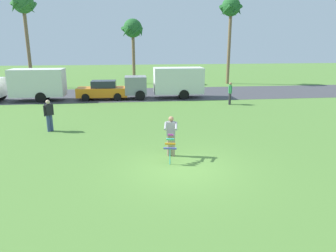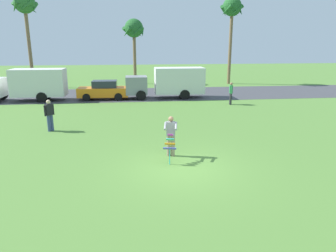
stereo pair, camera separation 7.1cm
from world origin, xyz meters
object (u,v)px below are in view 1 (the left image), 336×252
object	(u,v)px
parked_car_orange	(103,90)
person_walker_far	(49,114)
person_kite_flyer	(171,135)
palm_tree_centre_far	(231,11)
parked_truck_white_box	(28,84)
parked_truck_grey_van	(169,82)
palm_tree_left_near	(24,8)
palm_tree_right_near	(133,31)
person_walker_near	(230,93)
kite_held	(170,145)

from	to	relation	value
parked_car_orange	person_walker_far	size ratio (longest dim) A/B	2.45
person_kite_flyer	palm_tree_centre_far	world-z (taller)	palm_tree_centre_far
parked_truck_white_box	parked_truck_grey_van	xyz separation A→B (m)	(11.69, 0.00, 0.00)
palm_tree_left_near	palm_tree_centre_far	world-z (taller)	palm_tree_left_near
palm_tree_centre_far	person_kite_flyer	bearing A→B (deg)	-112.91
parked_truck_white_box	person_walker_far	distance (m)	10.49
parked_truck_white_box	palm_tree_right_near	distance (m)	14.48
parked_car_orange	parked_truck_grey_van	bearing A→B (deg)	0.01
parked_truck_white_box	palm_tree_centre_far	world-z (taller)	palm_tree_centre_far
person_walker_near	palm_tree_left_near	bearing A→B (deg)	146.33
parked_truck_white_box	parked_truck_grey_van	distance (m)	11.69
parked_truck_grey_van	person_walker_far	size ratio (longest dim) A/B	3.88
kite_held	palm_tree_left_near	size ratio (longest dim) A/B	0.12
parked_car_orange	person_walker_near	distance (m)	10.62
parked_truck_white_box	palm_tree_left_near	xyz separation A→B (m)	(-2.20, 8.64, 6.75)
palm_tree_centre_far	palm_tree_left_near	bearing A→B (deg)	-178.80
palm_tree_centre_far	person_walker_far	distance (m)	25.69
person_kite_flyer	palm_tree_right_near	distance (m)	25.35
parked_car_orange	parked_truck_grey_van	world-z (taller)	parked_truck_grey_van
person_walker_far	person_walker_near	bearing A→B (deg)	27.12
parked_truck_white_box	person_walker_near	bearing A→B (deg)	-12.35
person_kite_flyer	kite_held	world-z (taller)	person_kite_flyer
kite_held	person_kite_flyer	bearing A→B (deg)	80.28
parked_truck_white_box	parked_car_orange	world-z (taller)	parked_truck_white_box
parked_truck_grey_van	palm_tree_left_near	size ratio (longest dim) A/B	0.69
palm_tree_right_near	kite_held	bearing A→B (deg)	-87.91
palm_tree_left_near	person_walker_far	xyz separation A→B (m)	(6.13, -18.36, -7.23)
person_kite_flyer	person_walker_far	bearing A→B (deg)	142.38
parked_truck_grey_van	palm_tree_right_near	bearing A→B (deg)	105.04
parked_car_orange	person_walker_near	world-z (taller)	person_walker_near
kite_held	person_walker_far	world-z (taller)	person_walker_far
parked_truck_grey_van	palm_tree_centre_far	bearing A→B (deg)	48.10
parked_truck_white_box	palm_tree_right_near	world-z (taller)	palm_tree_right_near
person_walker_near	palm_tree_centre_far	bearing A→B (deg)	73.17
kite_held	parked_truck_white_box	size ratio (longest dim) A/B	0.17
parked_truck_grey_van	palm_tree_centre_far	xyz separation A→B (m)	(8.17, 9.11, 6.73)
kite_held	parked_truck_white_box	xyz separation A→B (m)	(-9.81, 15.13, 0.65)
parked_truck_grey_van	palm_tree_centre_far	world-z (taller)	palm_tree_centre_far
parked_car_orange	palm_tree_right_near	xyz separation A→B (m)	(2.85, 10.46, 5.25)
kite_held	parked_car_orange	bearing A→B (deg)	104.05
person_walker_far	palm_tree_left_near	bearing A→B (deg)	108.46
palm_tree_left_near	person_walker_near	xyz separation A→B (m)	(18.24, -12.15, -7.23)
person_kite_flyer	parked_truck_grey_van	distance (m)	14.46
kite_held	parked_car_orange	distance (m)	15.60
parked_truck_white_box	palm_tree_centre_far	distance (m)	22.86
parked_car_orange	person_walker_far	distance (m)	9.94
parked_car_orange	palm_tree_centre_far	bearing A→B (deg)	33.35
parked_truck_grey_van	person_walker_near	world-z (taller)	parked_truck_grey_van
person_kite_flyer	parked_truck_grey_van	bearing A→B (deg)	83.07
palm_tree_right_near	person_walker_far	world-z (taller)	palm_tree_right_near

